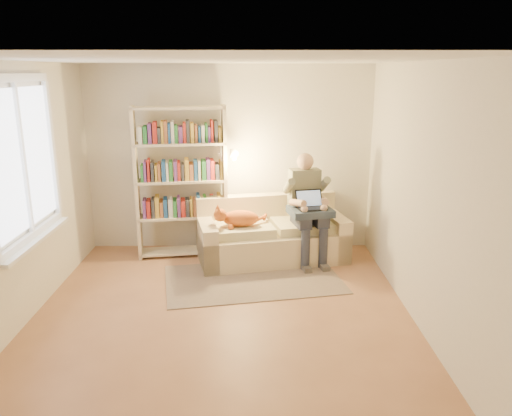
{
  "coord_description": "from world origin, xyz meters",
  "views": [
    {
      "loc": [
        0.32,
        -4.73,
        2.51
      ],
      "look_at": [
        0.37,
        1.0,
        0.92
      ],
      "focal_mm": 35.0,
      "sensor_mm": 36.0,
      "label": 1
    }
  ],
  "objects_px": {
    "person": "(307,202)",
    "bookshelf": "(181,175)",
    "cat": "(238,218)",
    "laptop": "(311,204)",
    "sofa": "(271,237)"
  },
  "relations": [
    {
      "from": "laptop",
      "to": "person",
      "type": "bearing_deg",
      "value": 92.15
    },
    {
      "from": "sofa",
      "to": "bookshelf",
      "type": "xyz_separation_m",
      "value": [
        -1.22,
        0.16,
        0.84
      ]
    },
    {
      "from": "bookshelf",
      "to": "laptop",
      "type": "bearing_deg",
      "value": -19.5
    },
    {
      "from": "cat",
      "to": "laptop",
      "type": "bearing_deg",
      "value": -9.52
    },
    {
      "from": "sofa",
      "to": "laptop",
      "type": "relative_size",
      "value": 5.15
    },
    {
      "from": "cat",
      "to": "sofa",
      "type": "bearing_deg",
      "value": 14.73
    },
    {
      "from": "cat",
      "to": "bookshelf",
      "type": "xyz_separation_m",
      "value": [
        -0.78,
        0.38,
        0.5
      ]
    },
    {
      "from": "laptop",
      "to": "cat",
      "type": "bearing_deg",
      "value": 170.48
    },
    {
      "from": "cat",
      "to": "laptop",
      "type": "distance_m",
      "value": 0.97
    },
    {
      "from": "sofa",
      "to": "laptop",
      "type": "distance_m",
      "value": 0.75
    },
    {
      "from": "sofa",
      "to": "laptop",
      "type": "xyz_separation_m",
      "value": [
        0.5,
        -0.18,
        0.52
      ]
    },
    {
      "from": "person",
      "to": "cat",
      "type": "bearing_deg",
      "value": 178.46
    },
    {
      "from": "person",
      "to": "bookshelf",
      "type": "distance_m",
      "value": 1.74
    },
    {
      "from": "cat",
      "to": "laptop",
      "type": "relative_size",
      "value": 1.71
    },
    {
      "from": "bookshelf",
      "to": "person",
      "type": "bearing_deg",
      "value": -15.48
    }
  ]
}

